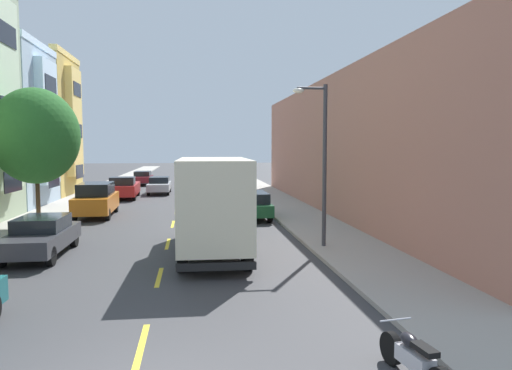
{
  "coord_description": "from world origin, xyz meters",
  "views": [
    {
      "loc": [
        1.07,
        -7.4,
        3.99
      ],
      "look_at": [
        5.58,
        26.19,
        1.23
      ],
      "focal_mm": 32.93,
      "sensor_mm": 36.0,
      "label": 1
    }
  ],
  "objects_px": {
    "parked_suv_orange": "(96,199)",
    "parked_wagon_white": "(237,188)",
    "parked_pickup_red": "(124,188)",
    "delivery_box_truck": "(213,201)",
    "street_tree_second": "(36,136)",
    "parked_hatchback_sky": "(221,174)",
    "moving_silver_sedan": "(159,185)",
    "parked_sedan_burgundy": "(143,178)",
    "parked_motorcycle": "(414,359)",
    "parked_sedan_charcoal": "(41,236)",
    "street_lamp": "(321,152)",
    "parked_wagon_forest": "(251,204)",
    "parked_pickup_navy": "(228,180)"
  },
  "relations": [
    {
      "from": "parked_sedan_burgundy",
      "to": "moving_silver_sedan",
      "type": "xyz_separation_m",
      "value": [
        2.41,
        -9.69,
        0.0
      ]
    },
    {
      "from": "delivery_box_truck",
      "to": "parked_sedan_charcoal",
      "type": "distance_m",
      "value": 6.43
    },
    {
      "from": "street_tree_second",
      "to": "parked_motorcycle",
      "type": "bearing_deg",
      "value": -56.04
    },
    {
      "from": "parked_sedan_charcoal",
      "to": "parked_suv_orange",
      "type": "bearing_deg",
      "value": 89.9
    },
    {
      "from": "delivery_box_truck",
      "to": "moving_silver_sedan",
      "type": "xyz_separation_m",
      "value": [
        -3.59,
        23.36,
        -1.25
      ]
    },
    {
      "from": "parked_pickup_red",
      "to": "parked_sedan_burgundy",
      "type": "bearing_deg",
      "value": 89.9
    },
    {
      "from": "parked_suv_orange",
      "to": "moving_silver_sedan",
      "type": "bearing_deg",
      "value": 78.3
    },
    {
      "from": "parked_wagon_forest",
      "to": "parked_sedan_charcoal",
      "type": "bearing_deg",
      "value": -137.75
    },
    {
      "from": "parked_wagon_forest",
      "to": "street_lamp",
      "type": "bearing_deg",
      "value": -78.51
    },
    {
      "from": "delivery_box_truck",
      "to": "parked_sedan_burgundy",
      "type": "distance_m",
      "value": 33.61
    },
    {
      "from": "street_lamp",
      "to": "parked_wagon_white",
      "type": "bearing_deg",
      "value": 94.67
    },
    {
      "from": "parked_sedan_burgundy",
      "to": "parked_hatchback_sky",
      "type": "distance_m",
      "value": 10.83
    },
    {
      "from": "delivery_box_truck",
      "to": "parked_pickup_navy",
      "type": "height_order",
      "value": "delivery_box_truck"
    },
    {
      "from": "parked_sedan_charcoal",
      "to": "parked_pickup_red",
      "type": "distance_m",
      "value": 19.27
    },
    {
      "from": "parked_sedan_charcoal",
      "to": "parked_wagon_forest",
      "type": "xyz_separation_m",
      "value": [
        8.74,
        7.94,
        0.05
      ]
    },
    {
      "from": "parked_suv_orange",
      "to": "parked_wagon_forest",
      "type": "relative_size",
      "value": 1.03
    },
    {
      "from": "parked_sedan_charcoal",
      "to": "parked_sedan_burgundy",
      "type": "bearing_deg",
      "value": 89.52
    },
    {
      "from": "parked_sedan_burgundy",
      "to": "parked_hatchback_sky",
      "type": "relative_size",
      "value": 1.12
    },
    {
      "from": "parked_hatchback_sky",
      "to": "parked_wagon_forest",
      "type": "bearing_deg",
      "value": -90.34
    },
    {
      "from": "delivery_box_truck",
      "to": "parked_motorcycle",
      "type": "relative_size",
      "value": 3.75
    },
    {
      "from": "parked_hatchback_sky",
      "to": "parked_motorcycle",
      "type": "xyz_separation_m",
      "value": [
        0.3,
        -49.59,
        -0.35
      ]
    },
    {
      "from": "street_tree_second",
      "to": "parked_sedan_burgundy",
      "type": "distance_m",
      "value": 26.88
    },
    {
      "from": "street_tree_second",
      "to": "delivery_box_truck",
      "type": "bearing_deg",
      "value": -38.52
    },
    {
      "from": "street_lamp",
      "to": "street_tree_second",
      "type": "bearing_deg",
      "value": 153.21
    },
    {
      "from": "parked_hatchback_sky",
      "to": "parked_pickup_navy",
      "type": "bearing_deg",
      "value": -90.38
    },
    {
      "from": "street_lamp",
      "to": "parked_pickup_red",
      "type": "relative_size",
      "value": 1.16
    },
    {
      "from": "delivery_box_truck",
      "to": "parked_hatchback_sky",
      "type": "distance_m",
      "value": 39.66
    },
    {
      "from": "parked_hatchback_sky",
      "to": "parked_wagon_white",
      "type": "xyz_separation_m",
      "value": [
        -0.03,
        -20.61,
        0.05
      ]
    },
    {
      "from": "parked_sedan_burgundy",
      "to": "parked_wagon_forest",
      "type": "relative_size",
      "value": 0.96
    },
    {
      "from": "parked_suv_orange",
      "to": "parked_pickup_navy",
      "type": "bearing_deg",
      "value": 62.74
    },
    {
      "from": "parked_hatchback_sky",
      "to": "parked_motorcycle",
      "type": "relative_size",
      "value": 1.97
    },
    {
      "from": "street_lamp",
      "to": "parked_sedan_burgundy",
      "type": "xyz_separation_m",
      "value": [
        -10.15,
        32.75,
        -3.03
      ]
    },
    {
      "from": "parked_sedan_burgundy",
      "to": "moving_silver_sedan",
      "type": "relative_size",
      "value": 1.01
    },
    {
      "from": "parked_pickup_navy",
      "to": "parked_hatchback_sky",
      "type": "relative_size",
      "value": 1.32
    },
    {
      "from": "parked_hatchback_sky",
      "to": "parked_wagon_forest",
      "type": "xyz_separation_m",
      "value": [
        -0.18,
        -31.01,
        0.05
      ]
    },
    {
      "from": "parked_sedan_burgundy",
      "to": "parked_motorcycle",
      "type": "distance_m",
      "value": 44.0
    },
    {
      "from": "street_tree_second",
      "to": "parked_pickup_red",
      "type": "distance_m",
      "value": 14.02
    },
    {
      "from": "street_tree_second",
      "to": "parked_hatchback_sky",
      "type": "distance_m",
      "value": 34.97
    },
    {
      "from": "street_tree_second",
      "to": "parked_hatchback_sky",
      "type": "height_order",
      "value": "street_tree_second"
    },
    {
      "from": "parked_suv_orange",
      "to": "delivery_box_truck",
      "type": "bearing_deg",
      "value": -59.12
    },
    {
      "from": "street_lamp",
      "to": "parked_pickup_red",
      "type": "distance_m",
      "value": 22.26
    },
    {
      "from": "street_lamp",
      "to": "parked_pickup_navy",
      "type": "distance_m",
      "value": 27.52
    },
    {
      "from": "parked_pickup_red",
      "to": "delivery_box_truck",
      "type": "bearing_deg",
      "value": -73.12
    },
    {
      "from": "parked_suv_orange",
      "to": "parked_wagon_white",
      "type": "distance_m",
      "value": 12.28
    },
    {
      "from": "street_lamp",
      "to": "parked_pickup_red",
      "type": "height_order",
      "value": "street_lamp"
    },
    {
      "from": "parked_wagon_white",
      "to": "parked_suv_orange",
      "type": "bearing_deg",
      "value": -136.35
    },
    {
      "from": "parked_sedan_charcoal",
      "to": "parked_wagon_white",
      "type": "height_order",
      "value": "parked_wagon_white"
    },
    {
      "from": "parked_pickup_navy",
      "to": "moving_silver_sedan",
      "type": "bearing_deg",
      "value": -145.37
    },
    {
      "from": "street_tree_second",
      "to": "parked_sedan_charcoal",
      "type": "height_order",
      "value": "street_tree_second"
    },
    {
      "from": "parked_hatchback_sky",
      "to": "parked_wagon_forest",
      "type": "relative_size",
      "value": 0.85
    }
  ]
}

